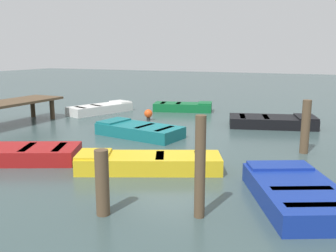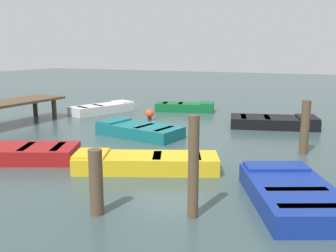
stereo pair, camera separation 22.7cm
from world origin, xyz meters
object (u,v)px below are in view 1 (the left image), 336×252
(rowboat_yellow, at_px, (148,162))
(mooring_piling_far_left, at_px, (102,183))
(rowboat_white, at_px, (101,108))
(rowboat_black, at_px, (273,121))
(mooring_piling_far_right, at_px, (305,127))
(rowboat_red, at_px, (18,153))
(rowboat_teal, at_px, (139,130))
(mooring_piling_mid_left, at_px, (200,167))
(rowboat_green, at_px, (183,107))
(dock_segment, at_px, (6,105))
(marker_buoy, at_px, (148,114))
(rowboat_blue, at_px, (296,193))

(rowboat_yellow, relative_size, mooring_piling_far_left, 3.00)
(rowboat_white, xyz_separation_m, rowboat_yellow, (-6.94, -6.00, -0.00))
(rowboat_black, height_order, mooring_piling_far_right, mooring_piling_far_right)
(rowboat_black, bearing_deg, rowboat_red, -142.02)
(rowboat_teal, xyz_separation_m, mooring_piling_mid_left, (-5.25, -4.00, 0.71))
(mooring_piling_far_left, bearing_deg, rowboat_green, 14.13)
(rowboat_yellow, relative_size, mooring_piling_far_right, 2.34)
(rowboat_red, bearing_deg, rowboat_yellow, 166.57)
(mooring_piling_far_left, bearing_deg, rowboat_red, 64.33)
(dock_segment, bearing_deg, marker_buoy, -52.86)
(dock_segment, bearing_deg, rowboat_white, -20.39)
(rowboat_red, xyz_separation_m, rowboat_yellow, (0.68, -3.58, -0.00))
(rowboat_black, height_order, rowboat_red, same)
(rowboat_teal, xyz_separation_m, mooring_piling_far_left, (-5.86, -2.37, 0.39))
(rowboat_teal, relative_size, marker_buoy, 6.67)
(rowboat_white, height_order, marker_buoy, marker_buoy)
(rowboat_green, bearing_deg, rowboat_red, -110.66)
(mooring_piling_far_left, bearing_deg, mooring_piling_mid_left, -69.59)
(rowboat_green, bearing_deg, rowboat_black, -40.17)
(rowboat_blue, relative_size, rowboat_teal, 0.98)
(mooring_piling_far_right, xyz_separation_m, marker_buoy, (2.85, 6.49, -0.50))
(marker_buoy, bearing_deg, rowboat_teal, -159.87)
(mooring_piling_far_right, distance_m, mooring_piling_mid_left, 5.43)
(rowboat_green, distance_m, mooring_piling_far_left, 11.98)
(mooring_piling_mid_left, height_order, mooring_piling_far_left, mooring_piling_mid_left)
(rowboat_black, relative_size, rowboat_red, 1.05)
(rowboat_white, bearing_deg, rowboat_red, -141.77)
(dock_segment, relative_size, rowboat_teal, 1.54)
(rowboat_green, height_order, mooring_piling_far_left, mooring_piling_far_left)
(rowboat_yellow, xyz_separation_m, mooring_piling_mid_left, (-1.97, -2.01, 0.71))
(rowboat_black, bearing_deg, marker_buoy, 172.91)
(mooring_piling_far_right, bearing_deg, rowboat_green, 46.14)
(dock_segment, distance_m, rowboat_yellow, 8.23)
(rowboat_blue, height_order, mooring_piling_far_right, mooring_piling_far_right)
(rowboat_black, xyz_separation_m, mooring_piling_mid_left, (-8.79, 0.07, 0.71))
(mooring_piling_far_left, bearing_deg, dock_segment, 56.23)
(rowboat_green, xyz_separation_m, marker_buoy, (-2.92, 0.48, 0.07))
(rowboat_blue, height_order, rowboat_white, same)
(rowboat_green, xyz_separation_m, mooring_piling_far_left, (-11.61, -2.92, 0.39))
(dock_segment, xyz_separation_m, rowboat_black, (4.00, -9.78, -0.61))
(rowboat_red, xyz_separation_m, rowboat_teal, (3.96, -1.58, 0.00))
(rowboat_red, relative_size, mooring_piling_far_right, 2.15)
(rowboat_teal, xyz_separation_m, marker_buoy, (2.83, 1.04, 0.07))
(rowboat_red, bearing_deg, mooring_piling_mid_left, 142.79)
(rowboat_black, distance_m, rowboat_blue, 7.60)
(rowboat_teal, distance_m, mooring_piling_mid_left, 6.64)
(rowboat_white, bearing_deg, rowboat_blue, -107.85)
(rowboat_blue, height_order, mooring_piling_mid_left, mooring_piling_mid_left)
(rowboat_yellow, bearing_deg, rowboat_teal, -81.80)
(rowboat_white, height_order, rowboat_green, same)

